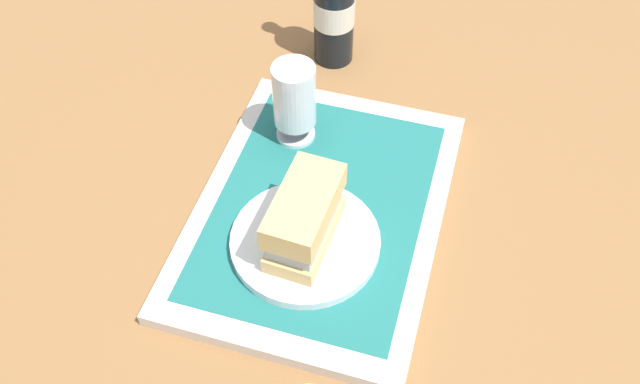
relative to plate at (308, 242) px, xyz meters
name	(u,v)px	position (x,y,z in m)	size (l,w,h in m)	color
ground_plane	(320,215)	(0.07, 0.00, -0.03)	(3.00, 3.00, 0.00)	olive
tray	(320,211)	(0.07, 0.00, -0.02)	(0.44, 0.32, 0.02)	silver
placemat	(320,206)	(0.07, 0.00, -0.01)	(0.38, 0.27, 0.00)	#1E6B66
plate	(308,242)	(0.00, 0.00, 0.00)	(0.19, 0.19, 0.01)	white
sandwich	(308,216)	(0.00, 0.00, 0.05)	(0.14, 0.07, 0.08)	tan
beer_glass	(294,100)	(0.18, 0.07, 0.06)	(0.06, 0.06, 0.12)	silver
beer_bottle	(334,4)	(0.39, 0.08, 0.08)	(0.07, 0.07, 0.27)	black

